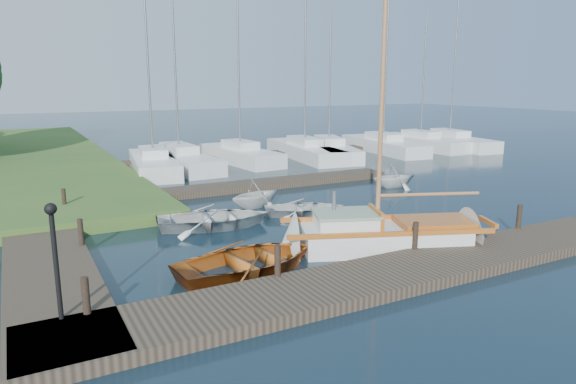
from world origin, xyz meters
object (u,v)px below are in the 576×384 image
marina_boat_0 (153,162)px  tender_a (214,216)px  mooring_post_5 (64,199)px  dinghy (250,256)px  mooring_post_0 (86,295)px  marina_boat_2 (240,153)px  mooring_post_2 (415,235)px  marina_boat_5 (383,144)px  sailboat (388,237)px  marina_boat_3 (305,149)px  tender_c (304,206)px  mooring_post_4 (81,232)px  marina_boat_7 (450,140)px  marina_boat_6 (420,141)px  mooring_post_1 (278,261)px  tender_d (394,175)px  marina_boat_1 (179,158)px  tender_b (256,192)px  marina_boat_4 (329,149)px  lamp_post (54,245)px  mooring_post_3 (519,217)px

marina_boat_0 → tender_a: bearing=-176.2°
mooring_post_5 → dinghy: 9.50m
mooring_post_0 → marina_boat_2: 22.70m
mooring_post_2 → marina_boat_5: marina_boat_5 is taller
sailboat → marina_boat_5: size_ratio=0.87×
mooring_post_5 → marina_boat_5: bearing=21.9°
dinghy → marina_boat_3: (12.15, 17.93, 0.13)m
mooring_post_2 → dinghy: mooring_post_2 is taller
tender_a → tender_c: tender_a is taller
marina_boat_2 → mooring_post_2: bearing=166.7°
mooring_post_4 → sailboat: bearing=-24.6°
tender_c → marina_boat_7: 24.37m
marina_boat_2 → marina_boat_5: bearing=-96.5°
mooring_post_4 → tender_a: 4.64m
marina_boat_0 → marina_boat_6: marina_boat_0 is taller
mooring_post_5 → tender_c: 9.19m
mooring_post_1 → tender_d: (10.80, 8.46, -0.08)m
marina_boat_2 → marina_boat_5: size_ratio=1.10×
marina_boat_2 → marina_boat_5: (11.33, -0.29, -0.02)m
sailboat → marina_boat_3: size_ratio=0.86×
sailboat → dinghy: (-4.60, 0.19, 0.09)m
mooring_post_0 → marina_boat_6: marina_boat_6 is taller
tender_c → mooring_post_2: bearing=-157.4°
dinghy → marina_boat_5: 25.87m
sailboat → marina_boat_5: (14.19, 17.97, 0.22)m
marina_boat_0 → marina_boat_1: bearing=-50.7°
dinghy → tender_c: size_ratio=1.33×
marina_boat_0 → mooring_post_1: bearing=-176.4°
tender_c → tender_b: bearing=50.3°
sailboat → marina_boat_6: size_ratio=0.97×
marina_boat_1 → marina_boat_4: marina_boat_4 is taller
lamp_post → tender_b: lamp_post is taller
mooring_post_5 → tender_a: (4.53, -4.05, -0.29)m
mooring_post_5 → tender_b: 7.39m
mooring_post_3 → tender_a: size_ratio=0.20×
marina_boat_7 → tender_c: bearing=129.3°
tender_c → marina_boat_2: size_ratio=0.25×
mooring_post_1 → marina_boat_6: size_ratio=0.08×
marina_boat_5 → mooring_post_1: bearing=142.5°
mooring_post_0 → marina_boat_1: (7.83, 19.52, -0.14)m
mooring_post_0 → marina_boat_7: size_ratio=0.06×
sailboat → marina_boat_0: 17.53m
sailboat → tender_d: sailboat is taller
tender_c → tender_d: tender_d is taller
marina_boat_3 → marina_boat_7: (13.00, -0.48, 0.01)m
marina_boat_1 → mooring_post_3: bearing=-166.1°
dinghy → mooring_post_3: bearing=-104.0°
sailboat → dinghy: size_ratio=2.34×
mooring_post_0 → marina_boat_0: 19.36m
marina_boat_4 → marina_boat_7: (11.30, -0.07, 0.02)m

